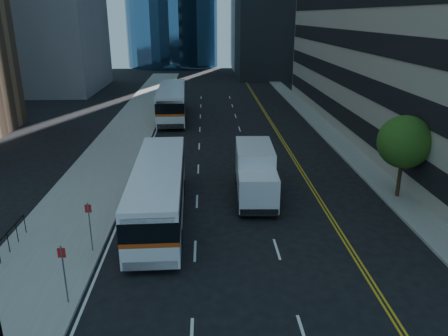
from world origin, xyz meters
name	(u,v)px	position (x,y,z in m)	size (l,w,h in m)	color
ground	(273,272)	(0.00, 0.00, 0.00)	(160.00, 160.00, 0.00)	black
sidewalk_west	(128,132)	(-10.50, 25.00, 0.07)	(5.00, 90.00, 0.15)	gray
sidewalk_east	(325,130)	(9.00, 25.00, 0.07)	(2.00, 90.00, 0.15)	gray
street_tree	(404,142)	(9.00, 8.00, 3.64)	(3.20, 3.20, 5.10)	#332114
bus_front	(159,190)	(-5.54, 5.80, 1.69)	(2.93, 12.04, 3.09)	white
bus_rear	(172,101)	(-6.60, 31.43, 1.84)	(3.36, 13.16, 3.37)	white
box_truck	(255,173)	(0.12, 8.49, 1.65)	(2.49, 6.62, 3.13)	silver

